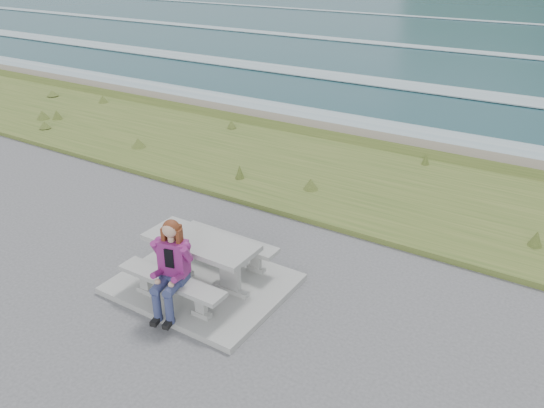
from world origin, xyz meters
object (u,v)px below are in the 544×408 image
Objects in this scene: bench_landward at (172,284)px; bench_seaward at (229,243)px; picnic_table at (201,249)px; seated_woman at (170,281)px.

bench_landward is 1.40m from bench_seaward.
bench_landward is (0.00, -0.70, -0.23)m from picnic_table.
seated_woman is (0.11, -1.53, 0.17)m from bench_seaward.
seated_woman is at bearing -82.34° from picnic_table.
bench_seaward is (0.00, 1.40, 0.00)m from bench_landward.
picnic_table is at bearing 90.00° from bench_landward.
seated_woman reaches higher than bench_seaward.
bench_landward and bench_seaward have the same top height.
seated_woman is at bearing -49.53° from bench_landward.
picnic_table is 1.00× the size of bench_landward.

